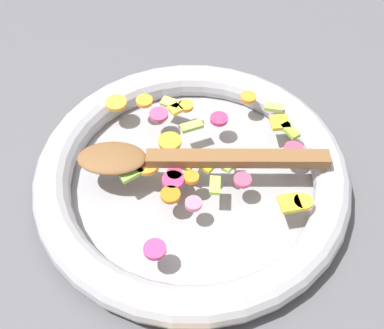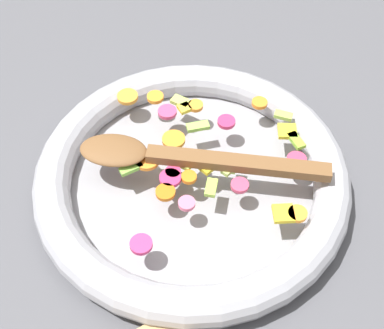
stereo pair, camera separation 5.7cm
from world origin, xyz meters
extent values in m
plane|color=#4C4C51|center=(0.00, 0.00, 0.00)|extent=(4.00, 4.00, 0.00)
cylinder|color=gray|center=(0.00, 0.00, 0.01)|extent=(0.38, 0.38, 0.01)
torus|color=#9E9EA5|center=(0.00, 0.00, 0.03)|extent=(0.43, 0.43, 0.05)
cylinder|color=orange|center=(-0.07, 0.14, 0.05)|extent=(0.03, 0.03, 0.01)
cylinder|color=orange|center=(0.05, 0.02, 0.05)|extent=(0.03, 0.03, 0.01)
cylinder|color=orange|center=(0.05, -0.04, 0.05)|extent=(0.04, 0.04, 0.01)
cylinder|color=orange|center=(-0.14, -0.04, 0.05)|extent=(0.03, 0.03, 0.01)
cylinder|color=orange|center=(0.02, 0.02, 0.05)|extent=(0.03, 0.03, 0.01)
cylinder|color=orange|center=(0.00, -0.05, 0.05)|extent=(0.03, 0.03, 0.01)
cylinder|color=orange|center=(-0.02, -0.13, 0.05)|extent=(0.03, 0.03, 0.01)
cylinder|color=orange|center=(-0.13, 0.10, 0.05)|extent=(0.03, 0.03, 0.01)
cylinder|color=orange|center=(-0.06, -0.09, 0.05)|extent=(0.03, 0.03, 0.01)
cylinder|color=orange|center=(0.02, -0.16, 0.05)|extent=(0.04, 0.04, 0.01)
cube|color=#B1CC61|center=(-0.04, 0.03, 0.05)|extent=(0.03, 0.02, 0.01)
cube|color=#9DC04D|center=(-0.16, -0.01, 0.05)|extent=(0.03, 0.03, 0.01)
cube|color=#B4D257|center=(-0.05, -0.11, 0.05)|extent=(0.03, 0.03, 0.01)
cube|color=#A6C242|center=(0.00, -0.01, 0.05)|extent=(0.04, 0.03, 0.01)
cube|color=#89C034|center=(-0.14, 0.04, 0.05)|extent=(0.02, 0.03, 0.01)
cube|color=#83C147|center=(0.07, -0.03, 0.05)|extent=(0.03, 0.01, 0.01)
cube|color=#99CF50|center=(-0.04, -0.05, 0.05)|extent=(0.03, 0.02, 0.01)
cube|color=#A7D45B|center=(-0.04, 0.03, 0.05)|extent=(0.03, 0.03, 0.01)
cube|color=#9FC847|center=(0.00, 0.05, 0.05)|extent=(0.03, 0.03, 0.01)
cube|color=#BBCE52|center=(0.01, -0.01, 0.05)|extent=(0.03, 0.02, 0.01)
cylinder|color=#D84270|center=(-0.02, -0.10, 0.05)|extent=(0.03, 0.03, 0.01)
cylinder|color=#D44263|center=(-0.03, 0.06, 0.05)|extent=(0.03, 0.03, 0.01)
cylinder|color=#D93470|center=(0.11, 0.07, 0.05)|extent=(0.03, 0.03, 0.01)
cylinder|color=#CF3266|center=(0.04, 0.01, 0.05)|extent=(0.04, 0.04, 0.01)
cylinder|color=#D13060|center=(-0.08, -0.04, 0.05)|extent=(0.03, 0.03, 0.01)
cylinder|color=#DD4A6E|center=(0.09, -0.07, 0.05)|extent=(0.03, 0.03, 0.01)
cylinder|color=#CC3C5F|center=(-0.12, 0.07, 0.05)|extent=(0.03, 0.03, 0.01)
cylinder|color=#DB3462|center=(0.03, 0.00, 0.05)|extent=(0.03, 0.03, 0.01)
cylinder|color=#EA6789|center=(0.04, 0.05, 0.05)|extent=(0.03, 0.03, 0.01)
cube|color=yellow|center=(-0.04, -0.09, 0.05)|extent=(0.02, 0.02, 0.01)
cube|color=gold|center=(-0.01, 0.02, 0.05)|extent=(0.02, 0.02, 0.01)
cube|color=yellow|center=(-0.14, 0.02, 0.05)|extent=(0.04, 0.04, 0.01)
cube|color=yellow|center=(-0.05, 0.13, 0.05)|extent=(0.03, 0.03, 0.01)
cube|color=brown|center=(-0.05, 0.04, 0.06)|extent=(0.20, 0.17, 0.01)
ellipsoid|color=brown|center=(0.08, -0.07, 0.06)|extent=(0.11, 0.10, 0.01)
camera|label=1|loc=(0.28, 0.34, 0.60)|focal=50.00mm
camera|label=2|loc=(0.23, 0.37, 0.60)|focal=50.00mm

